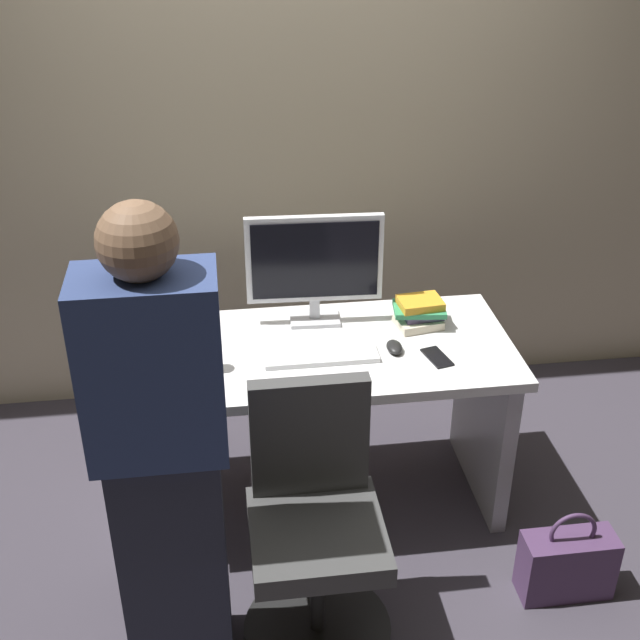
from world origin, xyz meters
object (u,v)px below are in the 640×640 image
at_px(keyboard, 321,356).
at_px(monitor, 314,264).
at_px(person_at_desk, 162,452).
at_px(book_stack, 420,312).
at_px(office_chair, 315,530).
at_px(mouse, 394,347).
at_px(cup_near_keyboard, 212,358).
at_px(cell_phone, 437,357).
at_px(desk, 318,397).
at_px(handbag, 567,564).

bearing_deg(keyboard, monitor, 86.88).
distance_m(person_at_desk, book_stack, 1.28).
height_order(office_chair, mouse, office_chair).
xyz_separation_m(office_chair, person_at_desk, (-0.47, -0.04, 0.41)).
bearing_deg(office_chair, cup_near_keyboard, 119.28).
distance_m(person_at_desk, cell_phone, 1.15).
distance_m(desk, book_stack, 0.53).
relative_size(monitor, handbag, 1.43).
xyz_separation_m(person_at_desk, book_stack, (0.99, 0.81, -0.04)).
xyz_separation_m(person_at_desk, mouse, (0.85, 0.63, -0.08)).
xyz_separation_m(desk, keyboard, (-0.00, -0.08, 0.24)).
height_order(mouse, book_stack, book_stack).
bearing_deg(monitor, mouse, -45.42).
height_order(office_chair, keyboard, office_chair).
height_order(desk, cell_phone, cell_phone).
relative_size(mouse, cup_near_keyboard, 1.06).
xyz_separation_m(monitor, mouse, (0.27, -0.28, -0.24)).
bearing_deg(mouse, keyboard, -177.22).
bearing_deg(person_at_desk, monitor, 57.29).
relative_size(desk, office_chair, 1.60).
bearing_deg(cup_near_keyboard, book_stack, 14.96).
bearing_deg(office_chair, mouse, 56.79).
distance_m(person_at_desk, handbag, 1.57).
bearing_deg(keyboard, person_at_desk, -132.93).
height_order(monitor, handbag, monitor).
distance_m(mouse, book_stack, 0.24).
bearing_deg(cell_phone, cup_near_keyboard, 163.66).
bearing_deg(mouse, monitor, 134.58).
relative_size(monitor, cup_near_keyboard, 5.73).
distance_m(office_chair, cup_near_keyboard, 0.73).
bearing_deg(book_stack, keyboard, -154.97).
height_order(office_chair, monitor, monitor).
xyz_separation_m(office_chair, cell_phone, (0.53, 0.51, 0.32)).
relative_size(office_chair, cup_near_keyboard, 9.96).
xyz_separation_m(person_at_desk, keyboard, (0.56, 0.61, -0.08)).
bearing_deg(book_stack, desk, -163.83).
height_order(keyboard, mouse, mouse).
height_order(person_at_desk, mouse, person_at_desk).
bearing_deg(office_chair, keyboard, 80.41).
relative_size(cell_phone, handbag, 0.38).
distance_m(person_at_desk, keyboard, 0.84).
bearing_deg(handbag, monitor, 133.99).
xyz_separation_m(desk, cup_near_keyboard, (-0.40, -0.10, 0.27)).
xyz_separation_m(mouse, handbag, (0.55, -0.57, -0.63)).
bearing_deg(book_stack, monitor, 167.68).
bearing_deg(keyboard, cell_phone, -8.03).
bearing_deg(person_at_desk, office_chair, 5.11).
xyz_separation_m(desk, book_stack, (0.43, 0.12, 0.28)).
height_order(desk, cup_near_keyboard, cup_near_keyboard).
xyz_separation_m(person_at_desk, cell_phone, (1.00, 0.55, -0.09)).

